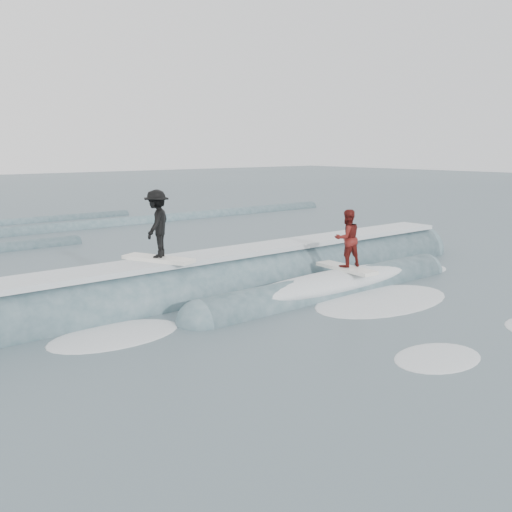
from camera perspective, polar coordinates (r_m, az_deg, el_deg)
ground at (r=14.31m, az=6.05°, el=-5.70°), size 160.00×160.00×0.00m
breaking_wave at (r=16.61m, az=-0.39°, el=-3.13°), size 20.13×3.84×2.13m
surfer_black at (r=14.98m, az=-9.86°, el=2.93°), size 1.28×2.06×1.86m
surfer_red at (r=16.48m, az=9.09°, el=1.41°), size 0.93×2.03×1.75m
whitewater at (r=14.45m, az=8.45°, el=-5.60°), size 17.16×7.89×0.10m
far_swells at (r=28.62m, az=-23.12°, el=1.83°), size 40.26×8.65×0.80m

